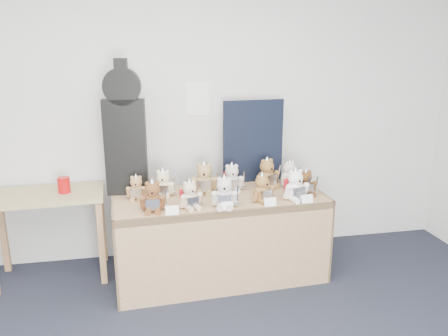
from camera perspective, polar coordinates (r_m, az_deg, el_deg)
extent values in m
plane|color=silver|center=(3.99, -10.77, 6.85)|extent=(6.00, 0.00, 6.00)
cube|color=white|center=(4.00, -3.48, 9.02)|extent=(0.21, 0.00, 0.30)
cube|color=olive|center=(3.67, -0.60, -4.07)|extent=(1.79, 0.82, 0.06)
cube|color=olive|center=(3.48, 0.79, -11.19)|extent=(1.75, 0.11, 0.73)
cube|color=olive|center=(3.71, -13.95, -9.93)|extent=(0.06, 0.73, 0.73)
cube|color=olive|center=(4.06, 11.51, -7.48)|extent=(0.06, 0.73, 0.73)
cube|color=#9C8954|center=(3.91, -22.20, -3.33)|extent=(0.95, 0.56, 0.04)
cube|color=olive|center=(4.32, -26.87, -7.56)|extent=(0.05, 0.05, 0.73)
cube|color=olive|center=(3.81, -15.69, -9.44)|extent=(0.05, 0.05, 0.73)
cube|color=olive|center=(4.20, -15.60, -7.02)|extent=(0.05, 0.05, 0.73)
cube|color=black|center=(3.69, -12.71, 2.61)|extent=(0.35, 0.14, 0.80)
cylinder|color=black|center=(3.62, -13.18, 10.33)|extent=(0.31, 0.13, 0.30)
cube|color=black|center=(3.61, -13.30, 12.22)|extent=(0.11, 0.10, 0.20)
cube|color=black|center=(3.96, 3.84, 3.46)|extent=(0.56, 0.06, 0.75)
cylinder|color=#B10B0D|center=(3.84, -20.18, -2.10)|extent=(0.10, 0.10, 0.13)
ellipsoid|color=brown|center=(3.35, -9.26, -4.46)|extent=(0.17, 0.14, 0.16)
sphere|color=brown|center=(3.31, -9.33, -2.77)|extent=(0.11, 0.11, 0.11)
cylinder|color=brown|center=(3.27, -9.36, -3.17)|extent=(0.05, 0.03, 0.05)
sphere|color=black|center=(3.26, -9.38, -3.27)|extent=(0.02, 0.02, 0.02)
sphere|color=brown|center=(3.30, -10.01, -2.05)|extent=(0.04, 0.04, 0.04)
sphere|color=brown|center=(3.30, -8.72, -2.01)|extent=(0.04, 0.04, 0.04)
cylinder|color=brown|center=(3.33, -10.55, -4.48)|extent=(0.05, 0.09, 0.12)
cylinder|color=brown|center=(3.32, -8.00, -4.41)|extent=(0.05, 0.09, 0.12)
cylinder|color=brown|center=(3.31, -9.87, -5.52)|extent=(0.05, 0.10, 0.05)
cylinder|color=brown|center=(3.31, -8.65, -5.49)|extent=(0.05, 0.10, 0.05)
cube|color=silver|center=(3.29, -9.30, -4.75)|extent=(0.10, 0.02, 0.09)
cone|color=silver|center=(3.30, -9.37, -1.96)|extent=(0.10, 0.10, 0.07)
cube|color=silver|center=(3.30, -7.61, -4.09)|extent=(0.02, 0.04, 0.16)
cube|color=silver|center=(3.33, -7.57, -5.10)|extent=(0.05, 0.01, 0.01)
ellipsoid|color=#CDB290|center=(3.37, -4.49, -4.22)|extent=(0.18, 0.16, 0.15)
sphere|color=#CDB290|center=(3.34, -4.52, -2.65)|extent=(0.11, 0.11, 0.11)
cylinder|color=#CDB290|center=(3.31, -4.19, -2.99)|extent=(0.05, 0.04, 0.04)
sphere|color=black|center=(3.29, -4.07, -3.07)|extent=(0.02, 0.02, 0.02)
sphere|color=#CDB290|center=(3.32, -5.08, -2.05)|extent=(0.03, 0.03, 0.03)
sphere|color=#CDB290|center=(3.34, -4.00, -1.88)|extent=(0.03, 0.03, 0.03)
cylinder|color=#CDB290|center=(3.33, -5.45, -4.38)|extent=(0.06, 0.09, 0.11)
cylinder|color=#CDB290|center=(3.38, -3.29, -4.01)|extent=(0.06, 0.09, 0.11)
cylinder|color=#CDB290|center=(3.33, -4.62, -5.24)|extent=(0.07, 0.10, 0.04)
cylinder|color=#CDB290|center=(3.36, -3.60, -5.06)|extent=(0.07, 0.10, 0.04)
cube|color=silver|center=(3.32, -4.08, -4.45)|extent=(0.10, 0.04, 0.08)
cone|color=silver|center=(3.33, -4.54, -1.90)|extent=(0.09, 0.09, 0.07)
cube|color=silver|center=(3.38, -2.88, -3.66)|extent=(0.02, 0.04, 0.15)
cube|color=silver|center=(3.40, -2.87, -4.59)|extent=(0.04, 0.02, 0.01)
cube|color=maroon|center=(3.42, -4.87, -3.78)|extent=(0.12, 0.06, 0.13)
ellipsoid|color=beige|center=(3.39, 0.04, -3.97)|extent=(0.18, 0.16, 0.16)
sphere|color=beige|center=(3.35, 0.04, -2.23)|extent=(0.12, 0.12, 0.12)
cylinder|color=beige|center=(3.31, 0.06, -2.64)|extent=(0.05, 0.03, 0.05)
sphere|color=black|center=(3.29, 0.06, -2.74)|extent=(0.02, 0.02, 0.02)
sphere|color=beige|center=(3.34, -0.62, -1.48)|extent=(0.04, 0.04, 0.04)
sphere|color=beige|center=(3.34, 0.70, -1.48)|extent=(0.04, 0.04, 0.04)
cylinder|color=beige|center=(3.37, -1.26, -3.96)|extent=(0.06, 0.10, 0.12)
cylinder|color=beige|center=(3.37, 1.35, -3.95)|extent=(0.06, 0.10, 0.12)
cylinder|color=beige|center=(3.35, -0.56, -5.04)|extent=(0.07, 0.11, 0.05)
cylinder|color=beige|center=(3.35, 0.68, -5.03)|extent=(0.07, 0.11, 0.05)
cube|color=silver|center=(3.33, 0.06, -4.26)|extent=(0.11, 0.04, 0.09)
cone|color=silver|center=(3.34, 0.04, -1.41)|extent=(0.10, 0.10, 0.08)
cube|color=silver|center=(3.35, 1.78, -3.62)|extent=(0.02, 0.04, 0.17)
cube|color=silver|center=(3.37, 1.77, -4.66)|extent=(0.05, 0.01, 0.01)
ellipsoid|color=olive|center=(3.52, 4.96, -3.35)|extent=(0.19, 0.18, 0.15)
sphere|color=olive|center=(3.49, 5.00, -1.79)|extent=(0.11, 0.11, 0.11)
cylinder|color=olive|center=(3.46, 5.50, -2.11)|extent=(0.05, 0.04, 0.05)
sphere|color=black|center=(3.45, 5.68, -2.17)|extent=(0.02, 0.02, 0.02)
sphere|color=olive|center=(3.46, 4.57, -1.21)|extent=(0.04, 0.04, 0.04)
sphere|color=olive|center=(3.50, 5.46, -1.02)|extent=(0.04, 0.04, 0.04)
cylinder|color=olive|center=(3.46, 4.27, -3.54)|extent=(0.07, 0.09, 0.11)
cylinder|color=olive|center=(3.55, 6.03, -3.09)|extent=(0.07, 0.09, 0.11)
cylinder|color=olive|center=(3.48, 5.09, -4.35)|extent=(0.08, 0.11, 0.05)
cylinder|color=olive|center=(3.52, 5.92, -4.12)|extent=(0.08, 0.11, 0.05)
cube|color=silver|center=(3.48, 5.59, -3.54)|extent=(0.10, 0.06, 0.08)
cone|color=silver|center=(3.48, 5.02, -1.05)|extent=(0.09, 0.09, 0.07)
cube|color=silver|center=(3.55, 6.44, -2.72)|extent=(0.03, 0.04, 0.16)
cube|color=silver|center=(3.57, 6.41, -3.64)|extent=(0.04, 0.02, 0.01)
ellipsoid|color=white|center=(3.60, 9.24, -2.98)|extent=(0.19, 0.17, 0.17)
sphere|color=white|center=(3.56, 9.31, -1.27)|extent=(0.12, 0.12, 0.12)
cylinder|color=white|center=(3.52, 9.73, -1.64)|extent=(0.06, 0.04, 0.05)
sphere|color=black|center=(3.51, 9.89, -1.72)|extent=(0.02, 0.02, 0.02)
sphere|color=white|center=(3.53, 8.79, -0.59)|extent=(0.04, 0.04, 0.04)
sphere|color=white|center=(3.57, 9.90, -0.46)|extent=(0.04, 0.04, 0.04)
cylinder|color=white|center=(3.54, 8.30, -3.10)|extent=(0.06, 0.10, 0.13)
cylinder|color=white|center=(3.62, 10.50, -2.79)|extent=(0.06, 0.10, 0.13)
cylinder|color=white|center=(3.55, 9.15, -4.06)|extent=(0.07, 0.12, 0.05)
cylinder|color=white|center=(3.58, 10.20, -3.90)|extent=(0.07, 0.12, 0.05)
cube|color=silver|center=(3.54, 9.77, -3.22)|extent=(0.11, 0.04, 0.09)
cone|color=silver|center=(3.55, 9.35, -0.46)|extent=(0.10, 0.10, 0.08)
cube|color=silver|center=(3.61, 10.96, -2.42)|extent=(0.02, 0.04, 0.18)
cube|color=silver|center=(3.63, 10.91, -3.43)|extent=(0.05, 0.02, 0.01)
cube|color=maroon|center=(3.64, 8.75, -2.50)|extent=(0.14, 0.05, 0.15)
ellipsoid|color=brown|center=(3.73, 10.55, -2.56)|extent=(0.16, 0.14, 0.14)
sphere|color=brown|center=(3.70, 10.63, -1.17)|extent=(0.10, 0.10, 0.10)
cylinder|color=brown|center=(3.67, 10.95, -1.47)|extent=(0.05, 0.03, 0.04)
sphere|color=black|center=(3.65, 11.06, -1.53)|extent=(0.02, 0.02, 0.02)
sphere|color=brown|center=(3.67, 10.20, -0.61)|extent=(0.03, 0.03, 0.03)
sphere|color=brown|center=(3.71, 11.11, -0.52)|extent=(0.03, 0.03, 0.03)
cylinder|color=brown|center=(3.68, 9.77, -2.64)|extent=(0.05, 0.08, 0.11)
cylinder|color=brown|center=(3.74, 11.59, -2.43)|extent=(0.05, 0.08, 0.11)
cylinder|color=brown|center=(3.68, 10.46, -3.43)|extent=(0.05, 0.10, 0.04)
cylinder|color=brown|center=(3.71, 11.32, -3.32)|extent=(0.05, 0.10, 0.04)
cube|color=silver|center=(3.68, 10.96, -2.75)|extent=(0.09, 0.03, 0.08)
cone|color=silver|center=(3.69, 10.66, -0.51)|extent=(0.09, 0.09, 0.07)
cube|color=silver|center=(3.74, 11.97, -2.13)|extent=(0.02, 0.04, 0.15)
cube|color=silver|center=(3.76, 11.92, -2.95)|extent=(0.04, 0.01, 0.01)
ellipsoid|color=beige|center=(3.66, -7.93, -2.68)|extent=(0.17, 0.15, 0.15)
sphere|color=beige|center=(3.64, -7.99, -1.16)|extent=(0.11, 0.11, 0.11)
cylinder|color=beige|center=(3.59, -8.05, -1.50)|extent=(0.05, 0.03, 0.05)
sphere|color=black|center=(3.58, -8.08, -1.58)|extent=(0.02, 0.02, 0.02)
sphere|color=beige|center=(3.63, -8.58, -0.51)|extent=(0.04, 0.04, 0.04)
sphere|color=beige|center=(3.62, -7.44, -0.50)|extent=(0.04, 0.04, 0.04)
cylinder|color=beige|center=(3.65, -9.09, -2.66)|extent=(0.05, 0.09, 0.11)
cylinder|color=beige|center=(3.64, -6.83, -2.65)|extent=(0.05, 0.09, 0.11)
cylinder|color=beige|center=(3.63, -8.52, -3.59)|extent=(0.06, 0.10, 0.05)
cylinder|color=beige|center=(3.62, -7.45, -3.59)|extent=(0.06, 0.10, 0.05)
cube|color=silver|center=(3.61, -8.02, -2.91)|extent=(0.10, 0.03, 0.08)
cone|color=silver|center=(3.62, -8.01, -0.44)|extent=(0.09, 0.09, 0.07)
cube|color=silver|center=(3.62, -6.50, -2.36)|extent=(0.02, 0.04, 0.16)
cube|color=silver|center=(3.64, -6.47, -3.27)|extent=(0.05, 0.01, 0.01)
ellipsoid|color=#A18150|center=(3.71, -2.56, -2.14)|extent=(0.20, 0.18, 0.18)
sphere|color=#A18150|center=(3.68, -2.59, -0.39)|extent=(0.13, 0.13, 0.13)
cylinder|color=#A18150|center=(3.63, -2.62, -0.78)|extent=(0.06, 0.04, 0.05)
sphere|color=black|center=(3.61, -2.64, -0.86)|extent=(0.02, 0.02, 0.02)
sphere|color=#A18150|center=(3.67, -3.25, 0.37)|extent=(0.04, 0.04, 0.04)
sphere|color=#A18150|center=(3.66, -1.94, 0.37)|extent=(0.04, 0.04, 0.04)
cylinder|color=#A18150|center=(3.69, -3.88, -2.11)|extent=(0.07, 0.10, 0.13)
cylinder|color=#A18150|center=(3.68, -1.28, -2.12)|extent=(0.07, 0.10, 0.13)
cylinder|color=#A18150|center=(3.67, -3.22, -3.18)|extent=(0.07, 0.12, 0.05)
cylinder|color=#A18150|center=(3.67, -1.98, -3.18)|extent=(0.07, 0.12, 0.05)
cube|color=silver|center=(3.64, -2.61, -2.40)|extent=(0.12, 0.04, 0.10)
cone|color=silver|center=(3.66, -2.60, 0.43)|extent=(0.11, 0.11, 0.08)
cube|color=silver|center=(3.66, -0.87, -1.78)|extent=(0.02, 0.05, 0.18)
cube|color=silver|center=(3.69, -0.87, -2.83)|extent=(0.05, 0.02, 0.01)
ellipsoid|color=beige|center=(3.77, 1.01, -1.97)|extent=(0.16, 0.14, 0.16)
sphere|color=beige|center=(3.74, 1.02, -0.44)|extent=(0.12, 0.12, 0.12)
cylinder|color=beige|center=(3.70, 1.15, -0.77)|extent=(0.05, 0.03, 0.05)
sphere|color=black|center=(3.68, 1.20, -0.85)|extent=(0.02, 0.02, 0.02)
sphere|color=beige|center=(3.72, 0.46, 0.20)|extent=(0.04, 0.04, 0.04)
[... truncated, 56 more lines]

